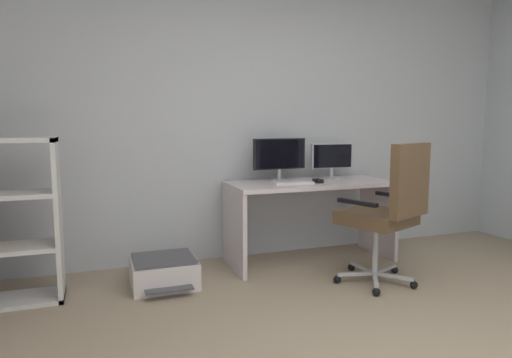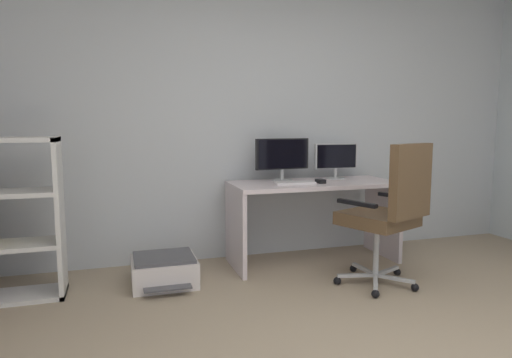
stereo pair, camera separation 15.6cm
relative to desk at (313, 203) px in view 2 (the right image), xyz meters
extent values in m
cube|color=silver|center=(-0.41, 0.42, 0.74)|extent=(5.53, 0.10, 2.55)
cube|color=silver|center=(0.00, 0.00, 0.17)|extent=(1.47, 0.62, 0.04)
cube|color=silver|center=(-0.72, 0.00, -0.19)|extent=(0.04, 0.59, 0.69)
cube|color=silver|center=(0.72, 0.00, -0.19)|extent=(0.04, 0.59, 0.69)
cylinder|color=#B2B5B7|center=(-0.24, 0.15, 0.20)|extent=(0.18, 0.18, 0.01)
cylinder|color=#B2B5B7|center=(-0.24, 0.15, 0.26)|extent=(0.03, 0.03, 0.11)
cube|color=black|center=(-0.24, 0.15, 0.43)|extent=(0.50, 0.07, 0.28)
cube|color=black|center=(-0.24, 0.13, 0.43)|extent=(0.47, 0.04, 0.25)
cylinder|color=#B2B5B7|center=(0.29, 0.15, 0.20)|extent=(0.18, 0.18, 0.01)
cylinder|color=#B2B5B7|center=(0.29, 0.15, 0.25)|extent=(0.03, 0.03, 0.09)
cube|color=#B7BABC|center=(0.29, 0.15, 0.40)|extent=(0.41, 0.06, 0.23)
cube|color=black|center=(0.29, 0.13, 0.40)|extent=(0.38, 0.02, 0.21)
cube|color=silver|center=(-0.21, -0.09, 0.20)|extent=(0.35, 0.15, 0.02)
cube|color=black|center=(0.02, -0.10, 0.21)|extent=(0.06, 0.10, 0.03)
cube|color=#B7BABC|center=(0.37, -0.61, -0.47)|extent=(0.29, 0.14, 0.02)
sphere|color=black|center=(0.51, -0.55, -0.51)|extent=(0.06, 0.06, 0.06)
cube|color=#B7BABC|center=(0.22, -0.52, -0.47)|extent=(0.06, 0.30, 0.02)
sphere|color=black|center=(0.21, -0.37, -0.51)|extent=(0.06, 0.06, 0.06)
cube|color=#B7BABC|center=(0.09, -0.63, -0.47)|extent=(0.30, 0.10, 0.02)
sphere|color=black|center=(-0.06, -0.60, -0.51)|extent=(0.06, 0.06, 0.06)
cube|color=#B7BABC|center=(0.16, -0.79, -0.47)|extent=(0.18, 0.27, 0.02)
sphere|color=black|center=(0.08, -0.92, -0.51)|extent=(0.06, 0.06, 0.06)
cube|color=#B7BABC|center=(0.33, -0.78, -0.47)|extent=(0.22, 0.25, 0.02)
sphere|color=black|center=(0.43, -0.89, -0.51)|extent=(0.06, 0.06, 0.06)
cylinder|color=#B7BABC|center=(0.23, -0.67, -0.27)|extent=(0.04, 0.04, 0.40)
cube|color=brown|center=(0.23, -0.67, -0.02)|extent=(0.62, 0.63, 0.10)
cube|color=brown|center=(0.34, -0.92, 0.30)|extent=(0.43, 0.23, 0.53)
cube|color=black|center=(0.00, -0.76, 0.13)|extent=(0.17, 0.33, 0.03)
cube|color=black|center=(0.47, -0.57, 0.13)|extent=(0.17, 0.33, 0.03)
cube|color=silver|center=(-2.06, -0.17, 0.04)|extent=(0.03, 0.33, 1.15)
cube|color=silver|center=(-1.34, -0.19, -0.44)|extent=(0.49, 0.43, 0.20)
cube|color=#4C4C51|center=(-1.34, -0.19, -0.32)|extent=(0.45, 0.40, 0.02)
cube|color=#4C4C51|center=(-1.34, -0.45, -0.48)|extent=(0.34, 0.10, 0.01)
camera|label=1|loc=(-1.80, -3.58, 0.71)|focal=31.67mm
camera|label=2|loc=(-1.65, -3.63, 0.71)|focal=31.67mm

